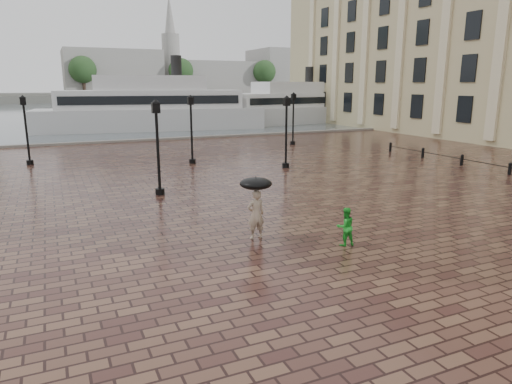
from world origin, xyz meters
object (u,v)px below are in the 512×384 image
Objects in this scene: street_lamps at (199,129)px; ferry_far at (293,106)px; ferry_near at (151,108)px; adult_pedestrian at (256,215)px; child_pedestrian at (345,227)px.

ferry_far is (21.56, 26.34, -0.06)m from street_lamps.
ferry_far is (19.51, 1.22, -0.27)m from ferry_near.
ferry_near is at bearing 172.96° from ferry_far.
adult_pedestrian is 48.37m from ferry_far.
adult_pedestrian is at bearing -130.90° from ferry_far.
child_pedestrian is at bearing 141.97° from adult_pedestrian.
ferry_near is 1.12× the size of ferry_far.
child_pedestrian is (-0.41, -17.24, -1.68)m from street_lamps.
adult_pedestrian is at bearing -89.54° from ferry_near.
ferry_far is (24.37, 41.76, 1.40)m from adult_pedestrian.
ferry_far is (21.96, 43.58, 1.62)m from child_pedestrian.
ferry_near reaches higher than child_pedestrian.
street_lamps reaches higher than child_pedestrian.
ferry_near is (2.05, 25.12, 0.22)m from street_lamps.
street_lamps is 12.42× the size of adult_pedestrian.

